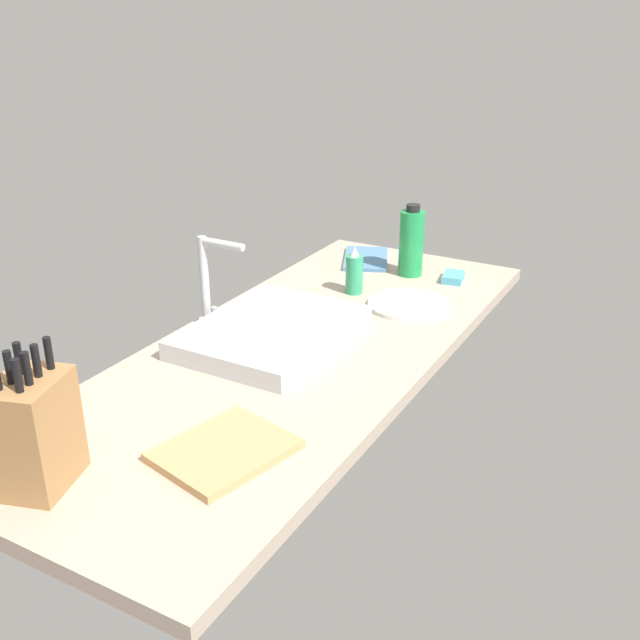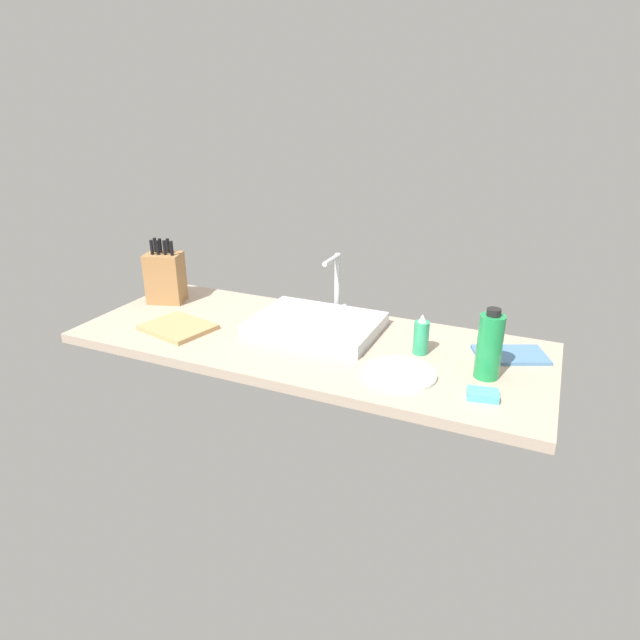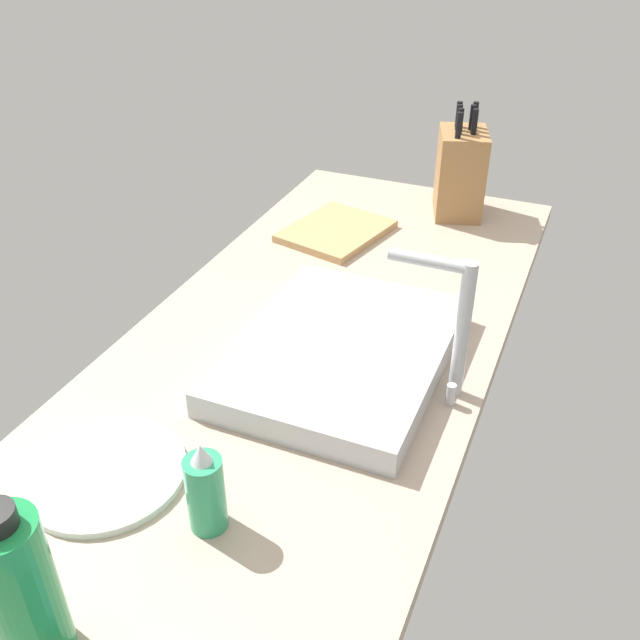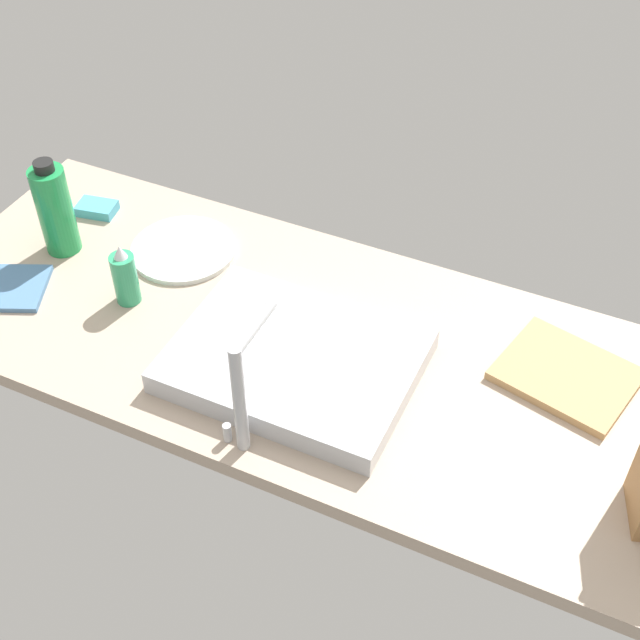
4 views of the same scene
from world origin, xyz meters
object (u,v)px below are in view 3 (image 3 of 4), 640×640
cutting_board (336,231)px  soap_bottle (205,491)px  faucet (454,317)px  dinner_plate (105,472)px  sink_basin (341,353)px  knife_block (460,172)px  water_bottle (21,590)px

cutting_board → soap_bottle: bearing=10.8°
faucet → dinner_plate: bearing=-46.5°
faucet → dinner_plate: 58.46cm
dinner_plate → sink_basin: bearing=150.5°
faucet → knife_block: knife_block is taller
sink_basin → dinner_plate: size_ratio=1.96×
faucet → cutting_board: (-48.54, -39.44, -13.98)cm
knife_block → soap_bottle: bearing=-21.0°
soap_bottle → sink_basin: bearing=175.4°
sink_basin → knife_block: (-72.38, 3.39, 8.46)cm
soap_bottle → dinner_plate: 19.69cm
sink_basin → dinner_plate: bearing=-29.5°
cutting_board → soap_bottle: 91.30cm
cutting_board → faucet: bearing=39.1°
soap_bottle → water_bottle: water_bottle is taller
knife_block → dinner_plate: (111.27, -25.41, -10.35)cm
dinner_plate → soap_bottle: bearing=84.1°
faucet → soap_bottle: size_ratio=1.73×
soap_bottle → water_bottle: size_ratio=0.63×
knife_block → cutting_board: knife_block is taller
soap_bottle → water_bottle: bearing=-19.8°
faucet → soap_bottle: 47.47cm
sink_basin → faucet: size_ratio=1.86×
water_bottle → sink_basin: bearing=169.7°
soap_bottle → water_bottle: (23.32, -8.41, 4.42)cm
water_bottle → dinner_plate: size_ratio=0.97×
faucet → water_bottle: faucet is taller
soap_bottle → dinner_plate: bearing=-95.9°
faucet → knife_block: 74.01cm
sink_basin → knife_block: 72.95cm
sink_basin → faucet: 22.75cm
water_bottle → dinner_plate: water_bottle is taller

